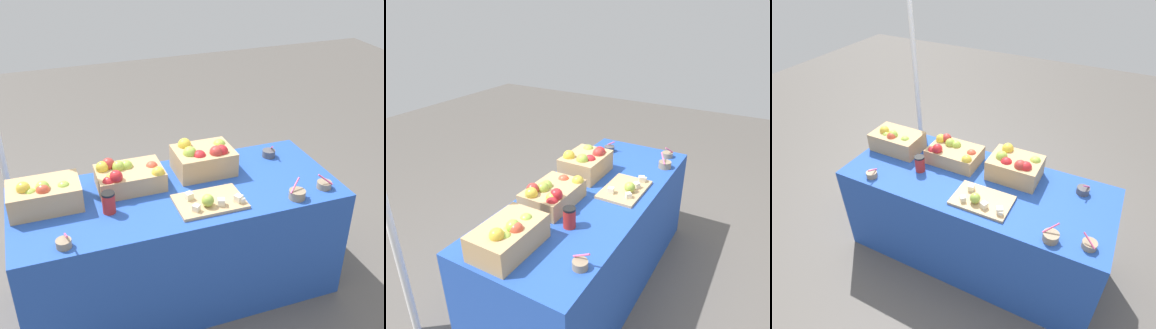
# 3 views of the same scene
# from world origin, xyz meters

# --- Properties ---
(ground_plane) EXTENTS (10.00, 10.00, 0.00)m
(ground_plane) POSITION_xyz_m (0.00, 0.00, 0.00)
(ground_plane) COLOR #56514C
(table) EXTENTS (1.90, 0.76, 0.74)m
(table) POSITION_xyz_m (0.00, 0.00, 0.37)
(table) COLOR #234CAD
(table) RESTS_ON ground_plane
(apple_crate_left) EXTENTS (0.39, 0.25, 0.19)m
(apple_crate_left) POSITION_xyz_m (-0.73, 0.09, 0.82)
(apple_crate_left) COLOR tan
(apple_crate_left) RESTS_ON table
(apple_crate_middle) EXTENTS (0.38, 0.26, 0.17)m
(apple_crate_middle) POSITION_xyz_m (-0.26, 0.14, 0.81)
(apple_crate_middle) COLOR tan
(apple_crate_middle) RESTS_ON table
(apple_crate_right) EXTENTS (0.36, 0.27, 0.20)m
(apple_crate_right) POSITION_xyz_m (0.22, 0.17, 0.83)
(apple_crate_right) COLOR tan
(apple_crate_right) RESTS_ON table
(cutting_board_front) EXTENTS (0.38, 0.25, 0.09)m
(cutting_board_front) POSITION_xyz_m (0.13, -0.19, 0.76)
(cutting_board_front) COLOR tan
(cutting_board_front) RESTS_ON table
(sample_bowl_near) EXTENTS (0.09, 0.08, 0.10)m
(sample_bowl_near) POSITION_xyz_m (0.82, -0.25, 0.76)
(sample_bowl_near) COLOR gray
(sample_bowl_near) RESTS_ON table
(sample_bowl_mid) EXTENTS (0.10, 0.09, 0.11)m
(sample_bowl_mid) POSITION_xyz_m (0.61, -0.29, 0.77)
(sample_bowl_mid) COLOR gray
(sample_bowl_mid) RESTS_ON table
(sample_bowl_far) EXTENTS (0.08, 0.09, 0.09)m
(sample_bowl_far) POSITION_xyz_m (-0.68, -0.30, 0.76)
(sample_bowl_far) COLOR gray
(sample_bowl_far) RESTS_ON table
(sample_bowl_extra) EXTENTS (0.08, 0.09, 0.10)m
(sample_bowl_extra) POSITION_xyz_m (0.69, 0.21, 0.76)
(sample_bowl_extra) COLOR #4C4C51
(sample_bowl_extra) RESTS_ON table
(coffee_cup) EXTENTS (0.07, 0.07, 0.12)m
(coffee_cup) POSITION_xyz_m (-0.41, -0.07, 0.80)
(coffee_cup) COLOR red
(coffee_cup) RESTS_ON table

